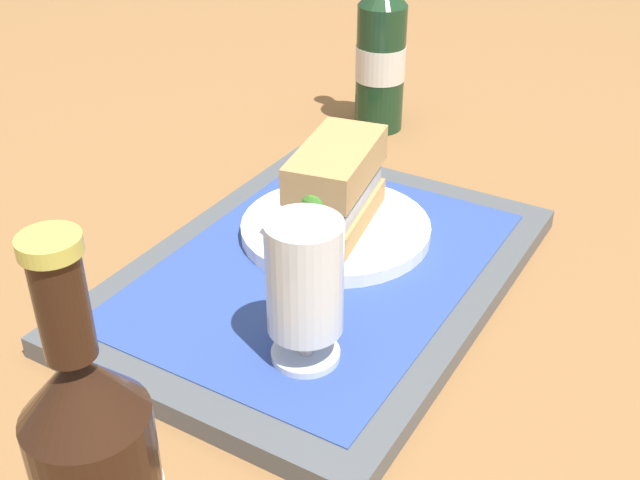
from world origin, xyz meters
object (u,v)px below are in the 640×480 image
(second_bottle, at_px, (381,52))
(sandwich, at_px, (335,186))
(plate, at_px, (336,229))
(beer_glass, at_px, (305,288))

(second_bottle, bearing_deg, sandwich, 19.31)
(plate, height_order, beer_glass, beer_glass)
(sandwich, xyz_separation_m, beer_glass, (0.17, 0.07, 0.01))
(plate, relative_size, sandwich, 1.36)
(sandwich, height_order, beer_glass, beer_glass)
(beer_glass, distance_m, second_bottle, 0.52)
(plate, bearing_deg, second_bottle, -160.60)
(plate, relative_size, second_bottle, 0.71)
(beer_glass, relative_size, second_bottle, 0.47)
(beer_glass, height_order, second_bottle, second_bottle)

